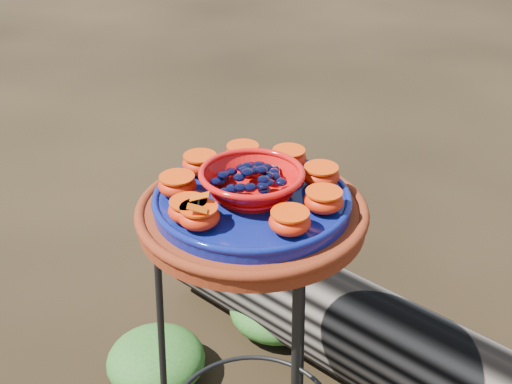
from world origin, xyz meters
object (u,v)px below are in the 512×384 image
Objects in this scene: plant_stand at (252,355)px; terracotta_saucer at (252,215)px; cobalt_plate at (252,202)px; driftwood_log at (394,350)px; red_bowl at (252,184)px.

terracotta_saucer is (0.00, 0.00, 0.37)m from plant_stand.
driftwood_log is at bearing 67.56° from cobalt_plate.
plant_stand is 0.44m from red_bowl.
red_bowl is at bearing 0.00° from cobalt_plate.
plant_stand reaches higher than driftwood_log.
driftwood_log is at bearing 67.56° from terracotta_saucer.
plant_stand is 0.50m from driftwood_log.
terracotta_saucer reaches higher than driftwood_log.
red_bowl is (0.00, 0.00, 0.07)m from terracotta_saucer.
red_bowl is at bearing 0.00° from plant_stand.
cobalt_plate is 0.25× the size of driftwood_log.
cobalt_plate is 0.76m from driftwood_log.
red_bowl is 0.79m from driftwood_log.
plant_stand is 0.37m from terracotta_saucer.
cobalt_plate reaches higher than plant_stand.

